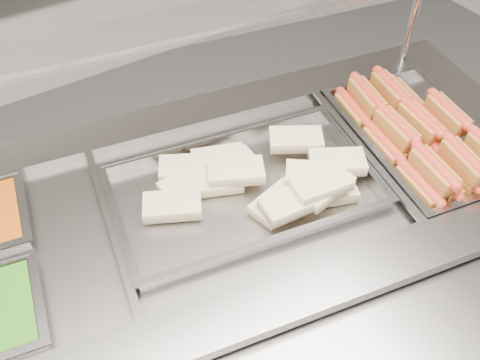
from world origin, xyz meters
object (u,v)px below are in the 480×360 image
steam_counter (226,284)px  pan_hotdogs (417,143)px  sneeze_guard (187,27)px  pan_wraps (243,191)px

steam_counter → pan_hotdogs: size_ratio=3.32×
sneeze_guard → pan_hotdogs: (0.63, -0.36, -0.45)m
steam_counter → pan_hotdogs: (0.67, -0.13, 0.45)m
steam_counter → pan_hotdogs: 0.82m
pan_hotdogs → pan_wraps: bearing=169.5°
pan_hotdogs → pan_wraps: 0.62m
sneeze_guard → pan_hotdogs: 0.85m
sneeze_guard → pan_wraps: (0.02, -0.25, -0.43)m
pan_hotdogs → steam_counter: bearing=169.5°
sneeze_guard → steam_counter: bearing=-100.5°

